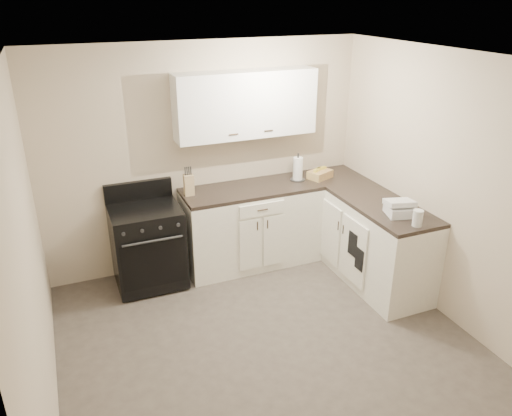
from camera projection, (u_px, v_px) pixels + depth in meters
name	position (u px, v px, depth m)	size (l,w,h in m)	color
floor	(270.00, 347.00, 4.50)	(3.60, 3.60, 0.00)	#473F38
ceiling	(274.00, 60.00, 3.50)	(3.60, 3.60, 0.00)	white
wall_back	(206.00, 158.00, 5.53)	(3.60, 3.60, 0.00)	beige
wall_right	(449.00, 190.00, 4.63)	(3.60, 3.60, 0.00)	beige
wall_left	(29.00, 265.00, 3.37)	(3.60, 3.60, 0.00)	beige
wall_front	(420.00, 363.00, 2.48)	(3.60, 3.60, 0.00)	beige
base_cabinets_back	(251.00, 227.00, 5.74)	(1.55, 0.60, 0.90)	silver
base_cabinets_right	(362.00, 235.00, 5.57)	(0.60, 1.90, 0.90)	silver
countertop_back	(251.00, 189.00, 5.55)	(1.55, 0.60, 0.04)	black
countertop_right	(366.00, 196.00, 5.38)	(0.60, 1.90, 0.04)	black
upper_cabinets	(246.00, 104.00, 5.31)	(1.55, 0.30, 0.70)	white
stove	(148.00, 246.00, 5.30)	(0.72, 0.61, 0.87)	black
knife_block	(189.00, 185.00, 5.30)	(0.10, 0.09, 0.23)	tan
paper_towel	(298.00, 169.00, 5.71)	(0.11, 0.11, 0.27)	white
picture_frame	(297.00, 167.00, 5.98)	(0.11, 0.01, 0.13)	black
wicker_basket	(320.00, 174.00, 5.81)	(0.27, 0.18, 0.09)	tan
countertop_grill	(400.00, 210.00, 4.85)	(0.26, 0.24, 0.09)	silver
glass_jar	(418.00, 218.00, 4.61)	(0.09, 0.09, 0.16)	silver
oven_mitt_near	(359.00, 259.00, 5.09)	(0.02, 0.14, 0.24)	black
oven_mitt_far	(353.00, 244.00, 5.17)	(0.02, 0.15, 0.25)	black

